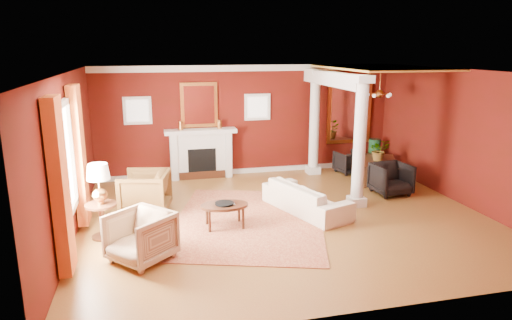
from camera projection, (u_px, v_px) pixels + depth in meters
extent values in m
plane|color=brown|center=(285.00, 217.00, 9.24)|extent=(8.00, 8.00, 0.00)
cube|color=#530E0B|center=(248.00, 120.00, 12.20)|extent=(8.00, 0.04, 2.90)
cube|color=#530E0B|center=(370.00, 206.00, 5.59)|extent=(8.00, 0.04, 2.90)
cube|color=#530E0B|center=(68.00, 158.00, 7.99)|extent=(0.04, 7.00, 2.90)
cube|color=#530E0B|center=(465.00, 138.00, 9.79)|extent=(0.04, 7.00, 2.90)
cube|color=white|center=(288.00, 72.00, 8.54)|extent=(8.00, 7.00, 0.04)
cube|color=silver|center=(201.00, 155.00, 11.95)|extent=(1.60, 0.34, 1.20)
cube|color=black|center=(202.00, 162.00, 11.82)|extent=(0.72, 0.03, 0.70)
cube|color=black|center=(202.00, 175.00, 11.90)|extent=(1.20, 0.05, 0.20)
cube|color=silver|center=(201.00, 131.00, 11.76)|extent=(1.85, 0.42, 0.10)
cube|color=silver|center=(174.00, 157.00, 11.76)|extent=(0.16, 0.40, 1.20)
cube|color=silver|center=(228.00, 154.00, 12.08)|extent=(0.16, 0.40, 1.20)
cube|color=#C5873A|center=(199.00, 105.00, 11.76)|extent=(0.95, 0.06, 1.15)
cube|color=white|center=(199.00, 105.00, 11.73)|extent=(0.78, 0.02, 0.98)
cube|color=silver|center=(137.00, 111.00, 11.44)|extent=(0.70, 0.06, 0.70)
cube|color=white|center=(137.00, 111.00, 11.41)|extent=(0.54, 0.02, 0.54)
cube|color=silver|center=(257.00, 107.00, 12.14)|extent=(0.70, 0.06, 0.70)
cube|color=white|center=(258.00, 107.00, 12.11)|extent=(0.54, 0.02, 0.54)
cube|color=white|center=(63.00, 161.00, 7.41)|extent=(0.03, 1.30, 1.70)
cube|color=silver|center=(57.00, 172.00, 6.75)|extent=(0.08, 0.10, 1.90)
cube|color=silver|center=(72.00, 151.00, 8.07)|extent=(0.08, 0.10, 1.90)
cube|color=#BA4C1F|center=(60.00, 187.00, 6.52)|extent=(0.18, 0.55, 2.60)
cube|color=#BA4C1F|center=(79.00, 156.00, 8.41)|extent=(0.18, 0.55, 2.60)
cube|color=silver|center=(356.00, 201.00, 9.88)|extent=(0.34, 0.34, 0.20)
cylinder|color=silver|center=(360.00, 140.00, 9.56)|extent=(0.26, 0.26, 2.50)
cube|color=silver|center=(363.00, 79.00, 9.25)|extent=(0.36, 0.36, 0.16)
cube|color=silver|center=(313.00, 170.00, 12.43)|extent=(0.34, 0.34, 0.20)
cylinder|color=silver|center=(314.00, 121.00, 12.11)|extent=(0.26, 0.26, 2.50)
cube|color=silver|center=(316.00, 72.00, 11.80)|extent=(0.36, 0.36, 0.16)
cube|color=silver|center=(332.00, 79.00, 10.79)|extent=(0.30, 3.20, 0.32)
cube|color=gold|center=(380.00, 68.00, 10.84)|extent=(2.30, 3.40, 0.04)
cube|color=#C5873A|center=(349.00, 113.00, 12.79)|extent=(1.30, 0.06, 1.70)
cube|color=white|center=(350.00, 113.00, 12.75)|extent=(1.10, 0.02, 1.50)
cylinder|color=#B07437|center=(380.00, 80.00, 10.97)|extent=(0.02, 0.02, 0.65)
sphere|color=#B07437|center=(380.00, 94.00, 11.05)|extent=(0.20, 0.20, 0.20)
sphere|color=#EFE1CB|center=(390.00, 95.00, 11.12)|extent=(0.09, 0.09, 0.09)
sphere|color=#EFE1CB|center=(377.00, 94.00, 11.33)|extent=(0.09, 0.09, 0.09)
sphere|color=#EFE1CB|center=(368.00, 95.00, 11.16)|extent=(0.09, 0.09, 0.09)
sphere|color=#EFE1CB|center=(374.00, 96.00, 10.85)|extent=(0.09, 0.09, 0.09)
sphere|color=#EFE1CB|center=(388.00, 96.00, 10.83)|extent=(0.09, 0.09, 0.09)
cube|color=silver|center=(248.00, 68.00, 11.83)|extent=(8.00, 0.08, 0.16)
cube|color=silver|center=(249.00, 171.00, 12.49)|extent=(8.00, 0.08, 0.12)
cube|color=maroon|center=(248.00, 221.00, 9.01)|extent=(3.89, 4.52, 0.02)
imported|color=#F1E5CA|center=(306.00, 193.00, 9.46)|extent=(1.28, 2.17, 0.82)
imported|color=black|center=(145.00, 190.00, 9.40)|extent=(1.06, 1.11, 0.96)
imported|color=tan|center=(140.00, 235.00, 7.25)|extent=(1.19, 1.19, 0.89)
cylinder|color=black|center=(225.00, 206.00, 8.62)|extent=(0.90, 0.90, 0.05)
cylinder|color=black|center=(210.00, 222.00, 8.41)|extent=(0.05, 0.05, 0.40)
cylinder|color=black|center=(243.00, 219.00, 8.56)|extent=(0.05, 0.05, 0.40)
cylinder|color=black|center=(207.00, 215.00, 8.79)|extent=(0.05, 0.05, 0.40)
cylinder|color=black|center=(239.00, 212.00, 8.93)|extent=(0.05, 0.05, 0.40)
imported|color=black|center=(225.00, 198.00, 8.59)|extent=(0.17, 0.03, 0.24)
cylinder|color=black|center=(104.00, 236.00, 8.24)|extent=(0.40, 0.40, 0.04)
cylinder|color=black|center=(102.00, 221.00, 8.17)|extent=(0.10, 0.10, 0.62)
cylinder|color=black|center=(101.00, 205.00, 8.09)|extent=(0.55, 0.55, 0.04)
sphere|color=#B07437|center=(100.00, 195.00, 8.05)|extent=(0.26, 0.26, 0.26)
cylinder|color=#B07437|center=(99.00, 185.00, 8.00)|extent=(0.03, 0.03, 0.27)
cone|color=#EFE1CB|center=(98.00, 172.00, 7.95)|extent=(0.40, 0.40, 0.27)
imported|color=black|center=(380.00, 165.00, 11.64)|extent=(1.11, 1.63, 0.86)
imported|color=black|center=(391.00, 177.00, 10.59)|extent=(0.84, 0.80, 0.81)
imported|color=black|center=(349.00, 161.00, 12.43)|extent=(0.74, 0.71, 0.66)
sphere|color=#154123|center=(373.00, 163.00, 12.82)|extent=(0.37, 0.37, 0.37)
cylinder|color=#154123|center=(374.00, 154.00, 12.75)|extent=(0.33, 0.33, 0.87)
imported|color=#26591E|center=(380.00, 140.00, 11.47)|extent=(0.53, 0.58, 0.43)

